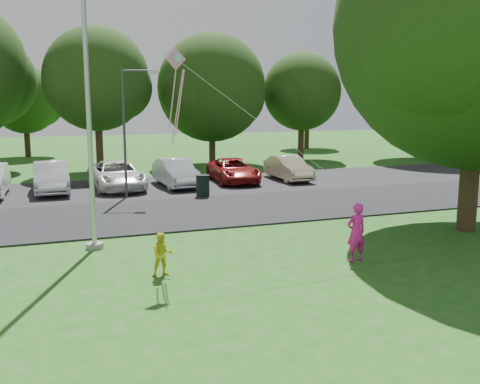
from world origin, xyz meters
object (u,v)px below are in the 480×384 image
object	(u,v)px
child_yellow	(162,254)
street_lamp	(129,121)
flagpole	(88,105)
trash_can	(203,186)
kite	(181,79)
woman	(356,232)
big_tree	(480,32)

from	to	relation	value
child_yellow	street_lamp	bearing A→B (deg)	88.62
flagpole	trash_can	distance (m)	9.63
flagpole	trash_can	xyz separation A→B (m)	(5.37, 7.11, -3.66)
child_yellow	flagpole	bearing A→B (deg)	116.64
street_lamp	kite	world-z (taller)	street_lamp
kite	trash_can	bearing A→B (deg)	61.34
flagpole	woman	xyz separation A→B (m)	(6.51, -3.73, -3.37)
trash_can	woman	distance (m)	10.91
trash_can	child_yellow	size ratio (longest dim) A/B	0.93
street_lamp	trash_can	world-z (taller)	street_lamp
street_lamp	kite	distance (m)	10.08
flagpole	child_yellow	bearing A→B (deg)	-66.81
street_lamp	trash_can	xyz separation A→B (m)	(3.07, -0.81, -2.93)
big_tree	woman	xyz separation A→B (m)	(-5.32, -1.71, -5.63)
child_yellow	big_tree	bearing A→B (deg)	9.71
flagpole	big_tree	size ratio (longest dim) A/B	0.89
woman	child_yellow	distance (m)	5.19
trash_can	street_lamp	bearing A→B (deg)	165.27
flagpole	kite	bearing A→B (deg)	-43.50
street_lamp	woman	bearing A→B (deg)	-50.16
street_lamp	child_yellow	world-z (taller)	street_lamp
street_lamp	woman	xyz separation A→B (m)	(4.22, -11.65, -2.64)
flagpole	woman	size ratio (longest dim) A/B	6.26
flagpole	child_yellow	world-z (taller)	flagpole
big_tree	woman	distance (m)	7.94
flagpole	woman	bearing A→B (deg)	-29.81
big_tree	child_yellow	distance (m)	12.07
street_lamp	child_yellow	distance (m)	11.50
flagpole	street_lamp	world-z (taller)	flagpole
big_tree	kite	world-z (taller)	big_tree
flagpole	kite	xyz separation A→B (m)	(2.18, -2.07, 0.66)
child_yellow	kite	size ratio (longest dim) A/B	0.23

